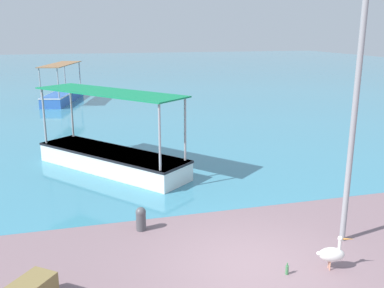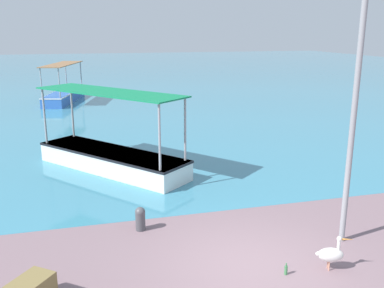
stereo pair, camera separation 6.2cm
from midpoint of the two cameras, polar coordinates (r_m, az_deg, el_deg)
The scene contains 8 objects.
ground at distance 10.04m, azimuth 7.75°, elevation -15.76°, with size 120.00×120.00×0.00m, color slate.
harbor_water at distance 56.27m, azimuth -11.41°, elevation 9.45°, with size 110.00×90.00×0.00m, color teal.
fishing_boat_center at distance 16.28m, azimuth -10.58°, elevation -1.52°, with size 5.35×6.00×2.97m.
fishing_boat_far_right at distance 33.00m, azimuth -16.63°, elevation 6.38°, with size 3.03×6.52×2.74m.
pelican at distance 10.11m, azimuth 18.21°, elevation -13.76°, with size 0.79×0.43×0.80m.
lamp_post at distance 10.56m, azimuth 21.13°, elevation 5.93°, with size 0.28×0.28×6.54m.
mooring_bollard at distance 11.45m, azimuth -6.75°, elevation -9.76°, with size 0.27×0.27×0.64m.
glass_bottle at distance 9.81m, azimuth 12.60°, elevation -16.07°, with size 0.07×0.07×0.27m.
Camera 2 is at (-3.42, -7.94, 5.11)m, focal length 40.00 mm.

